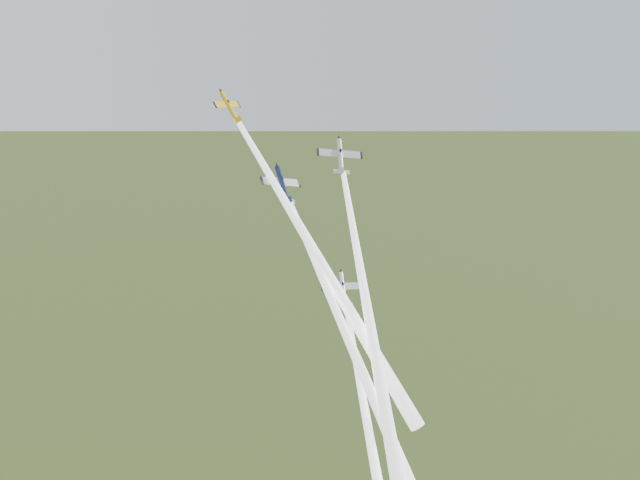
{
  "coord_description": "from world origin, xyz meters",
  "views": [
    {
      "loc": [
        -82.6,
        -108.94,
        127.37
      ],
      "look_at": [
        0.0,
        -6.0,
        92.0
      ],
      "focal_mm": 45.0,
      "sensor_mm": 36.0,
      "label": 1
    }
  ],
  "objects_px": {
    "plane_navy": "(282,185)",
    "plane_silver_low": "(343,289)",
    "plane_yellow": "(229,107)",
    "plane_silver_right": "(340,156)"
  },
  "relations": [
    {
      "from": "plane_yellow",
      "to": "plane_navy",
      "type": "relative_size",
      "value": 0.85
    },
    {
      "from": "plane_silver_right",
      "to": "plane_navy",
      "type": "bearing_deg",
      "value": -162.22
    },
    {
      "from": "plane_yellow",
      "to": "plane_silver_right",
      "type": "relative_size",
      "value": 0.88
    },
    {
      "from": "plane_yellow",
      "to": "plane_silver_low",
      "type": "xyz_separation_m",
      "value": [
        14.03,
        -13.53,
        -31.85
      ]
    },
    {
      "from": "plane_yellow",
      "to": "plane_navy",
      "type": "distance_m",
      "value": 15.89
    },
    {
      "from": "plane_navy",
      "to": "plane_silver_right",
      "type": "height_order",
      "value": "plane_silver_right"
    },
    {
      "from": "plane_yellow",
      "to": "plane_silver_low",
      "type": "bearing_deg",
      "value": -67.97
    },
    {
      "from": "plane_silver_right",
      "to": "plane_yellow",
      "type": "bearing_deg",
      "value": 178.29
    },
    {
      "from": "plane_navy",
      "to": "plane_silver_low",
      "type": "relative_size",
      "value": 1.1
    },
    {
      "from": "plane_yellow",
      "to": "plane_navy",
      "type": "height_order",
      "value": "plane_yellow"
    }
  ]
}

